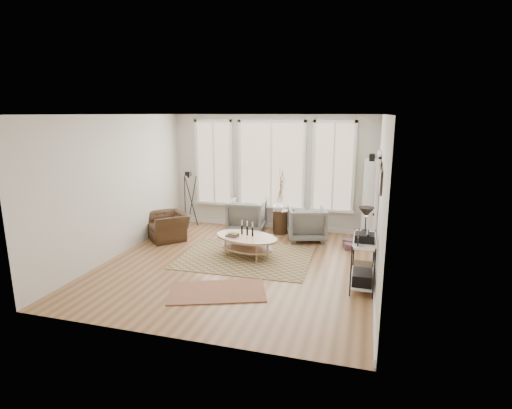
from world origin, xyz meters
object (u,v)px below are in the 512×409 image
(armchair_right, at_px, (307,223))
(accent_chair, at_px, (168,226))
(coffee_table, at_px, (246,240))
(armchair_left, at_px, (247,216))
(side_table, at_px, (281,202))
(low_shelf, at_px, (363,257))
(bookcase, at_px, (369,201))

(armchair_right, bearing_deg, accent_chair, -1.00)
(coffee_table, xyz_separation_m, armchair_left, (-0.52, 1.75, 0.07))
(armchair_left, relative_size, side_table, 0.55)
(accent_chair, bearing_deg, low_shelf, 26.26)
(armchair_left, bearing_deg, coffee_table, 102.22)
(low_shelf, relative_size, accent_chair, 1.37)
(bookcase, bearing_deg, low_shelf, -91.28)
(low_shelf, distance_m, armchair_right, 2.64)
(armchair_right, distance_m, side_table, 0.87)
(armchair_left, height_order, accent_chair, armchair_left)
(low_shelf, distance_m, coffee_table, 2.50)
(low_shelf, bearing_deg, armchair_left, 138.56)
(low_shelf, relative_size, armchair_right, 1.50)
(armchair_left, bearing_deg, accent_chair, 30.30)
(bookcase, relative_size, coffee_table, 1.31)
(side_table, bearing_deg, accent_chair, -154.31)
(side_table, xyz_separation_m, accent_chair, (-2.47, -1.19, -0.47))
(side_table, bearing_deg, armchair_right, -26.49)
(low_shelf, xyz_separation_m, armchair_right, (-1.33, 2.27, -0.12))
(bookcase, height_order, side_table, bookcase)
(coffee_table, xyz_separation_m, side_table, (0.34, 1.82, 0.44))
(armchair_right, xyz_separation_m, side_table, (-0.70, 0.35, 0.39))
(coffee_table, relative_size, armchair_right, 1.81)
(armchair_left, distance_m, armchair_right, 1.58)
(bookcase, distance_m, accent_chair, 4.74)
(bookcase, relative_size, side_table, 1.26)
(armchair_left, height_order, side_table, side_table)
(low_shelf, height_order, accent_chair, low_shelf)
(bookcase, distance_m, side_table, 2.10)
(bookcase, relative_size, armchair_right, 2.37)
(accent_chair, bearing_deg, armchair_right, 58.71)
(bookcase, height_order, accent_chair, bookcase)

